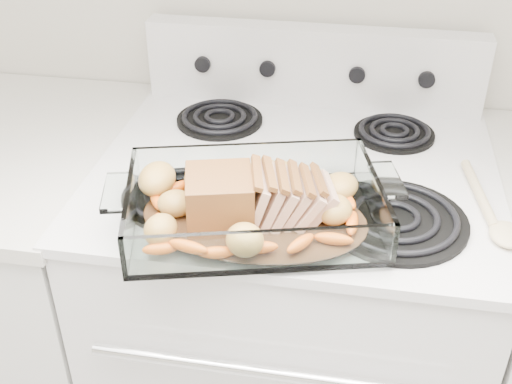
% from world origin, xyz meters
% --- Properties ---
extents(electric_range, '(0.78, 0.70, 1.12)m').
position_xyz_m(electric_range, '(0.00, 1.66, 0.48)').
color(electric_range, silver).
rests_on(electric_range, ground).
extents(counter_left, '(0.58, 0.68, 0.93)m').
position_xyz_m(counter_left, '(-0.67, 1.66, 0.47)').
color(counter_left, silver).
rests_on(counter_left, ground).
extents(baking_dish, '(0.41, 0.27, 0.08)m').
position_xyz_m(baking_dish, '(-0.05, 1.44, 0.96)').
color(baking_dish, white).
rests_on(baking_dish, electric_range).
extents(pork_roast, '(0.25, 0.11, 0.09)m').
position_xyz_m(pork_roast, '(-0.06, 1.44, 0.99)').
color(pork_roast, brown).
rests_on(pork_roast, baking_dish).
extents(roast_vegetables, '(0.39, 0.21, 0.05)m').
position_xyz_m(roast_vegetables, '(-0.05, 1.48, 0.97)').
color(roast_vegetables, '#F95E04').
rests_on(roast_vegetables, baking_dish).
extents(wooden_spoon, '(0.08, 0.26, 0.02)m').
position_xyz_m(wooden_spoon, '(0.36, 1.53, 0.94)').
color(wooden_spoon, beige).
rests_on(wooden_spoon, electric_range).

